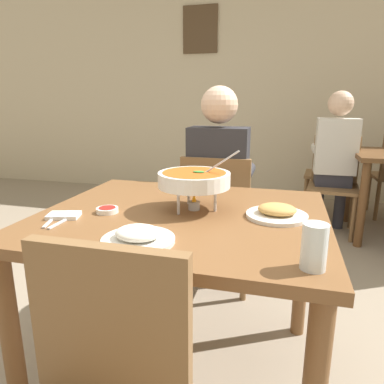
# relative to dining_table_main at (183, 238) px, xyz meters

# --- Properties ---
(ground_plane) EXTENTS (16.00, 16.00, 0.00)m
(ground_plane) POSITION_rel_dining_table_main_xyz_m (0.00, 0.00, -0.66)
(ground_plane) COLOR gray
(cafe_rear_partition) EXTENTS (10.00, 0.10, 3.00)m
(cafe_rear_partition) POSITION_rel_dining_table_main_xyz_m (0.00, 3.36, 0.84)
(cafe_rear_partition) COLOR beige
(cafe_rear_partition) RESTS_ON ground_plane
(picture_frame_hung) EXTENTS (0.44, 0.03, 0.56)m
(picture_frame_hung) POSITION_rel_dining_table_main_xyz_m (-0.73, 3.30, 1.42)
(picture_frame_hung) COLOR #4C3823
(dining_table_main) EXTENTS (1.15, 1.00, 0.78)m
(dining_table_main) POSITION_rel_dining_table_main_xyz_m (0.00, 0.00, 0.00)
(dining_table_main) COLOR brown
(dining_table_main) RESTS_ON ground_plane
(chair_diner_main) EXTENTS (0.44, 0.44, 0.90)m
(chair_diner_main) POSITION_rel_dining_table_main_xyz_m (-0.00, 0.78, -0.15)
(chair_diner_main) COLOR brown
(chair_diner_main) RESTS_ON ground_plane
(diner_main) EXTENTS (0.40, 0.45, 1.31)m
(diner_main) POSITION_rel_dining_table_main_xyz_m (0.00, 0.82, 0.08)
(diner_main) COLOR #2D2D38
(diner_main) RESTS_ON ground_plane
(curry_bowl) EXTENTS (0.33, 0.30, 0.26)m
(curry_bowl) POSITION_rel_dining_table_main_xyz_m (0.04, 0.05, 0.24)
(curry_bowl) COLOR silver
(curry_bowl) RESTS_ON dining_table_main
(rice_plate) EXTENTS (0.24, 0.24, 0.06)m
(rice_plate) POSITION_rel_dining_table_main_xyz_m (-0.05, -0.34, 0.13)
(rice_plate) COLOR white
(rice_plate) RESTS_ON dining_table_main
(appetizer_plate) EXTENTS (0.24, 0.24, 0.06)m
(appetizer_plate) POSITION_rel_dining_table_main_xyz_m (0.38, 0.04, 0.13)
(appetizer_plate) COLOR white
(appetizer_plate) RESTS_ON dining_table_main
(sauce_dish) EXTENTS (0.09, 0.09, 0.02)m
(sauce_dish) POSITION_rel_dining_table_main_xyz_m (-0.30, -0.08, 0.12)
(sauce_dish) COLOR white
(sauce_dish) RESTS_ON dining_table_main
(napkin_folded) EXTENTS (0.14, 0.11, 0.02)m
(napkin_folded) POSITION_rel_dining_table_main_xyz_m (-0.44, -0.18, 0.12)
(napkin_folded) COLOR white
(napkin_folded) RESTS_ON dining_table_main
(fork_utensil) EXTENTS (0.06, 0.17, 0.01)m
(fork_utensil) POSITION_rel_dining_table_main_xyz_m (-0.46, -0.23, 0.12)
(fork_utensil) COLOR silver
(fork_utensil) RESTS_ON dining_table_main
(spoon_utensil) EXTENTS (0.02, 0.17, 0.01)m
(spoon_utensil) POSITION_rel_dining_table_main_xyz_m (-0.41, -0.23, 0.12)
(spoon_utensil) COLOR silver
(spoon_utensil) RESTS_ON dining_table_main
(drink_glass) EXTENTS (0.07, 0.07, 0.13)m
(drink_glass) POSITION_rel_dining_table_main_xyz_m (0.48, -0.39, 0.17)
(drink_glass) COLOR silver
(drink_glass) RESTS_ON dining_table_main
(chair_bg_left) EXTENTS (0.49, 0.49, 0.90)m
(chair_bg_left) POSITION_rel_dining_table_main_xyz_m (0.85, 2.19, -0.15)
(chair_bg_left) COLOR brown
(chair_bg_left) RESTS_ON ground_plane
(chair_bg_window) EXTENTS (0.48, 0.48, 0.90)m
(chair_bg_window) POSITION_rel_dining_table_main_xyz_m (0.93, 2.70, -0.15)
(chair_bg_window) COLOR brown
(chair_bg_window) RESTS_ON ground_plane
(patron_bg_left) EXTENTS (0.40, 0.45, 1.31)m
(patron_bg_left) POSITION_rel_dining_table_main_xyz_m (0.84, 2.16, 0.08)
(patron_bg_left) COLOR #2D2D38
(patron_bg_left) RESTS_ON ground_plane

